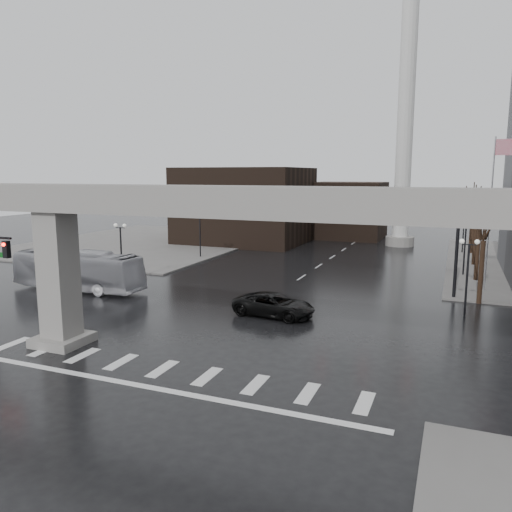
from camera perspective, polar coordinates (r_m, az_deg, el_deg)
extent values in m
plane|color=black|center=(25.66, -9.40, -11.83)|extent=(160.00, 160.00, 0.00)
cube|color=slate|center=(68.92, -12.40, 1.55)|extent=(28.00, 36.00, 0.15)
cube|color=gray|center=(23.97, -9.92, 6.30)|extent=(48.00, 2.20, 1.40)
cube|color=gray|center=(28.80, -21.61, -2.45)|extent=(1.60, 1.60, 7.30)
cube|color=gray|center=(29.65, -21.21, -8.90)|extent=(2.60, 2.60, 0.50)
cube|color=black|center=(67.92, -1.20, 5.83)|extent=(16.00, 14.00, 10.00)
cube|color=black|center=(73.99, 10.52, 5.19)|extent=(10.00, 10.00, 8.00)
cylinder|color=silver|center=(66.92, 16.67, 13.96)|extent=(2.00, 2.00, 30.00)
cylinder|color=gray|center=(67.23, 16.09, 1.65)|extent=(3.60, 3.60, 1.20)
cylinder|color=black|center=(39.50, 21.99, 1.10)|extent=(0.24, 0.24, 8.00)
cylinder|color=black|center=(39.63, 13.54, 6.20)|extent=(12.00, 0.18, 0.18)
cube|color=black|center=(39.34, 17.84, 5.04)|extent=(0.35, 0.30, 1.00)
cube|color=black|center=(39.74, 12.79, 5.29)|extent=(0.35, 0.30, 1.00)
cube|color=black|center=(40.45, 7.87, 5.51)|extent=(0.35, 0.30, 1.00)
sphere|color=#FF0C05|center=(39.14, 17.84, 5.46)|extent=(0.20, 0.20, 0.20)
cube|color=#0B4F15|center=(39.23, 20.06, 5.57)|extent=(1.80, 0.05, 0.35)
cube|color=#0B4F15|center=(39.98, 10.68, 6.03)|extent=(1.80, 0.05, 0.35)
cube|color=black|center=(31.93, -26.62, 0.68)|extent=(0.35, 0.30, 1.00)
cylinder|color=silver|center=(42.54, 25.14, 4.15)|extent=(0.12, 0.12, 12.00)
cube|color=red|center=(42.53, 27.00, 11.05)|extent=(2.00, 0.03, 1.20)
cylinder|color=black|center=(35.03, 22.95, -2.61)|extent=(0.14, 0.14, 4.80)
cube|color=black|center=(34.65, 23.20, 1.20)|extent=(0.90, 0.06, 0.06)
sphere|color=silver|center=(34.62, 22.48, 1.57)|extent=(0.32, 0.32, 0.32)
sphere|color=silver|center=(34.64, 23.96, 1.48)|extent=(0.32, 0.32, 0.32)
cylinder|color=black|center=(48.84, 22.73, 0.62)|extent=(0.14, 0.14, 4.80)
cube|color=black|center=(48.56, 22.91, 3.36)|extent=(0.90, 0.06, 0.06)
sphere|color=silver|center=(48.54, 22.39, 3.63)|extent=(0.32, 0.32, 0.32)
sphere|color=silver|center=(48.55, 23.45, 3.56)|extent=(0.32, 0.32, 0.32)
cylinder|color=black|center=(62.73, 22.61, 2.42)|extent=(0.14, 0.14, 4.80)
cube|color=black|center=(62.51, 22.75, 4.56)|extent=(0.90, 0.06, 0.06)
sphere|color=silver|center=(62.50, 22.35, 4.77)|extent=(0.32, 0.32, 0.32)
sphere|color=silver|center=(62.51, 23.17, 4.72)|extent=(0.32, 0.32, 0.32)
cylinder|color=black|center=(43.68, -15.13, 0.07)|extent=(0.14, 0.14, 4.80)
cube|color=black|center=(43.38, -15.27, 3.13)|extent=(0.90, 0.06, 0.06)
sphere|color=silver|center=(43.63, -15.75, 3.41)|extent=(0.32, 0.32, 0.32)
sphere|color=silver|center=(43.09, -14.80, 3.38)|extent=(0.32, 0.32, 0.32)
cylinder|color=black|center=(55.37, -6.41, 2.25)|extent=(0.14, 0.14, 4.80)
cube|color=black|center=(55.13, -6.46, 4.68)|extent=(0.90, 0.06, 0.06)
sphere|color=silver|center=(55.33, -6.87, 4.89)|extent=(0.32, 0.32, 0.32)
sphere|color=silver|center=(54.90, -6.05, 4.87)|extent=(0.32, 0.32, 0.32)
cylinder|color=black|center=(67.94, -0.81, 3.63)|extent=(0.14, 0.14, 4.80)
cube|color=black|center=(67.74, -0.81, 5.61)|extent=(0.90, 0.06, 0.06)
sphere|color=silver|center=(67.90, -1.16, 5.78)|extent=(0.32, 0.32, 0.32)
sphere|color=silver|center=(67.56, -0.46, 5.77)|extent=(0.32, 0.32, 0.32)
cylinder|color=black|center=(39.02, 24.33, -1.72)|extent=(0.34, 0.34, 4.55)
cylinder|color=black|center=(38.53, 24.70, 3.74)|extent=(0.12, 1.52, 2.98)
cylinder|color=black|center=(38.82, 25.40, 3.38)|extent=(0.83, 1.14, 2.51)
cylinder|color=black|center=(46.90, 23.97, 0.11)|extent=(0.34, 0.34, 4.66)
cylinder|color=black|center=(46.49, 24.28, 4.77)|extent=(0.12, 1.55, 3.05)
cylinder|color=black|center=(46.78, 24.87, 4.46)|extent=(0.85, 1.16, 2.57)
cylinder|color=black|center=(54.81, 23.72, 1.42)|extent=(0.34, 0.34, 4.76)
cylinder|color=black|center=(54.46, 23.99, 5.50)|extent=(0.12, 1.59, 3.11)
cylinder|color=black|center=(54.74, 24.49, 5.22)|extent=(0.86, 1.18, 2.62)
cylinder|color=black|center=(62.75, 23.53, 2.40)|extent=(0.34, 0.34, 4.87)
cylinder|color=black|center=(62.44, 23.77, 6.04)|extent=(0.12, 1.62, 3.18)
cylinder|color=black|center=(62.72, 24.20, 5.79)|extent=(0.88, 1.20, 2.68)
cylinder|color=black|center=(70.70, 23.38, 3.15)|extent=(0.34, 0.34, 4.97)
cylinder|color=black|center=(70.42, 23.60, 6.45)|extent=(0.12, 1.65, 3.25)
cylinder|color=black|center=(70.70, 23.98, 6.23)|extent=(0.89, 1.23, 2.74)
imported|color=black|center=(32.79, 2.07, -5.61)|extent=(5.64, 3.07, 1.50)
imported|color=silver|center=(42.34, -19.70, -1.57)|extent=(11.41, 2.84, 3.17)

